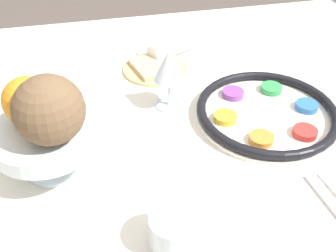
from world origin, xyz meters
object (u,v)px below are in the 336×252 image
Objects in this scene: seder_plate at (267,112)px; orange_fruit at (27,101)px; fruit_stand at (47,138)px; napkin_roll at (173,47)px; wine_glass at (169,67)px; bread_plate at (155,68)px; cup_mid at (174,231)px; coconut at (49,110)px.

orange_fruit is at bearing 4.05° from seder_plate.
napkin_roll is at bearing -129.85° from fruit_stand.
wine_glass is at bearing -24.76° from seder_plate.
seder_plate reaches higher than bread_plate.
orange_fruit is (0.02, -0.03, 0.06)m from fruit_stand.
cup_mid reaches higher than napkin_roll.
napkin_roll is 0.61m from cup_mid.
fruit_stand is (0.26, 0.15, -0.02)m from wine_glass.
napkin_roll is (0.13, -0.32, 0.01)m from seder_plate.
fruit_stand is at bearing 128.26° from orange_fruit.
seder_plate is 0.38m from cup_mid.
napkin_roll is at bearing -102.96° from cup_mid.
orange_fruit is 0.33m from cup_mid.
seder_plate is at bearing 128.25° from bread_plate.
orange_fruit is at bearing -51.74° from fruit_stand.
wine_glass is 0.18m from bread_plate.
wine_glass is 0.93× the size of napkin_roll.
wine_glass is 0.37m from cup_mid.
coconut is 0.77× the size of napkin_roll.
fruit_stand is 2.53× the size of cup_mid.
seder_plate is 0.46m from fruit_stand.
seder_plate is at bearing -168.20° from coconut.
fruit_stand is 1.66× the size of coconut.
orange_fruit reaches higher than cup_mid.
coconut is (-0.04, 0.06, 0.02)m from orange_fruit.
wine_glass reaches higher than bread_plate.
coconut reaches higher than wine_glass.
cup_mid is (-0.20, 0.23, -0.11)m from orange_fruit.
cup_mid is (0.27, 0.27, 0.02)m from seder_plate.
fruit_stand is at bearing 50.56° from bread_plate.
wine_glass is at bearing -142.42° from coconut.
fruit_stand reaches higher than cup_mid.
napkin_roll is at bearing -67.35° from seder_plate.
napkin_roll is at bearing -133.59° from orange_fruit.
seder_plate is at bearing -135.23° from cup_mid.
seder_plate is 2.03× the size of napkin_roll.
orange_fruit is 1.11× the size of cup_mid.
bread_plate is 2.18× the size of cup_mid.
coconut reaches higher than bread_plate.
orange_fruit is at bearing 45.92° from bread_plate.
bread_plate is 0.52m from cup_mid.
coconut is at bearing -47.46° from cup_mid.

